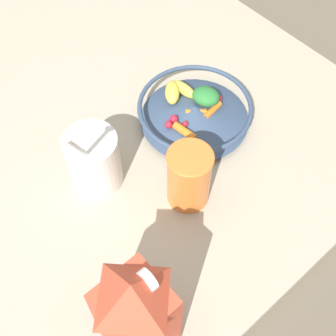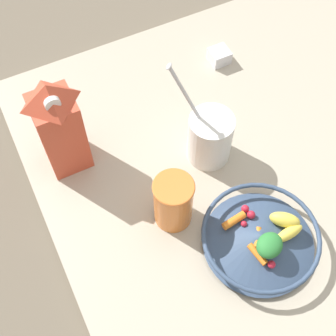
# 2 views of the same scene
# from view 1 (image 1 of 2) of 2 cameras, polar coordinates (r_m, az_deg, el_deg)

# --- Properties ---
(ground_plane) EXTENTS (6.00, 6.00, 0.00)m
(ground_plane) POSITION_cam_1_polar(r_m,az_deg,el_deg) (1.09, -8.54, 4.87)
(ground_plane) COLOR #665B4C
(countertop) EXTENTS (1.09, 1.09, 0.03)m
(countertop) POSITION_cam_1_polar(r_m,az_deg,el_deg) (1.08, -8.65, 5.41)
(countertop) COLOR #B2A893
(countertop) RESTS_ON ground_plane
(fruit_bowl) EXTENTS (0.25, 0.25, 0.08)m
(fruit_bowl) POSITION_cam_1_polar(r_m,az_deg,el_deg) (1.03, 3.25, 6.98)
(fruit_bowl) COLOR #384C6B
(fruit_bowl) RESTS_ON countertop
(milk_carton) EXTENTS (0.09, 0.09, 0.26)m
(milk_carton) POSITION_cam_1_polar(r_m,az_deg,el_deg) (0.71, -3.84, -17.64)
(milk_carton) COLOR #CC4C33
(milk_carton) RESTS_ON countertop
(yogurt_tub) EXTENTS (0.13, 0.13, 0.27)m
(yogurt_tub) POSITION_cam_1_polar(r_m,az_deg,el_deg) (0.91, -9.09, 1.13)
(yogurt_tub) COLOR white
(yogurt_tub) RESTS_ON countertop
(drinking_cup) EXTENTS (0.09, 0.09, 0.14)m
(drinking_cup) POSITION_cam_1_polar(r_m,az_deg,el_deg) (0.88, 2.58, -1.04)
(drinking_cup) COLOR orange
(drinking_cup) RESTS_ON countertop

